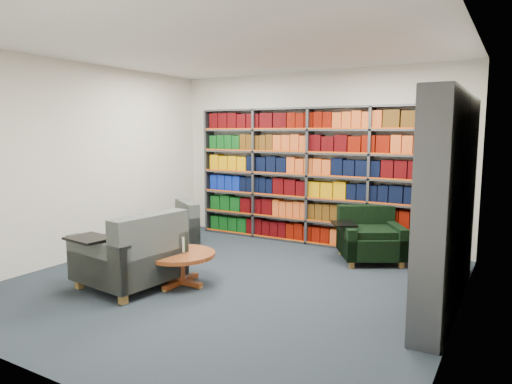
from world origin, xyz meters
The scene contains 7 objects.
room_shell centered at (0.00, 0.00, 1.40)m, with size 5.02×5.02×2.82m.
bookshelf_back centered at (0.00, 2.34, 1.10)m, with size 4.00×0.28×2.20m.
bookshelf_right centered at (2.34, 0.60, 1.10)m, with size 0.28×2.50×2.20m.
chair_teal_left centered at (-1.75, 1.01, 0.29)m, with size 1.10×1.10×0.72m.
chair_green_right centered at (1.14, 1.87, 0.30)m, with size 1.13×1.13×0.75m.
chair_teal_front centered at (-0.90, -0.71, 0.37)m, with size 1.10×1.23×0.91m.
coffee_table centered at (-0.50, -0.35, 0.31)m, with size 0.84×0.84×0.59m.
Camera 1 is at (2.95, -4.48, 1.83)m, focal length 32.00 mm.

